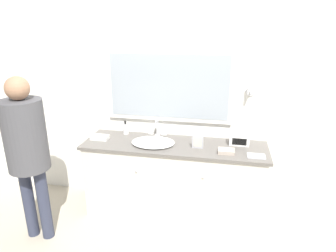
{
  "coord_description": "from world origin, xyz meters",
  "views": [
    {
      "loc": [
        0.51,
        -2.59,
        2.06
      ],
      "look_at": [
        -0.07,
        0.29,
        1.04
      ],
      "focal_mm": 32.0,
      "sensor_mm": 36.0,
      "label": 1
    }
  ],
  "objects_px": {
    "soap_bottle": "(126,129)",
    "appliance_box": "(239,140)",
    "picture_frame": "(198,142)",
    "sink_basin": "(153,142)",
    "person": "(26,144)"
  },
  "relations": [
    {
      "from": "soap_bottle",
      "to": "person",
      "type": "bearing_deg",
      "value": -127.76
    },
    {
      "from": "sink_basin",
      "to": "appliance_box",
      "type": "bearing_deg",
      "value": 9.52
    },
    {
      "from": "soap_bottle",
      "to": "picture_frame",
      "type": "height_order",
      "value": "soap_bottle"
    },
    {
      "from": "sink_basin",
      "to": "person",
      "type": "distance_m",
      "value": 1.22
    },
    {
      "from": "sink_basin",
      "to": "person",
      "type": "relative_size",
      "value": 0.28
    },
    {
      "from": "soap_bottle",
      "to": "appliance_box",
      "type": "bearing_deg",
      "value": -3.17
    },
    {
      "from": "sink_basin",
      "to": "picture_frame",
      "type": "height_order",
      "value": "sink_basin"
    },
    {
      "from": "soap_bottle",
      "to": "appliance_box",
      "type": "xyz_separation_m",
      "value": [
        1.27,
        -0.07,
        -0.01
      ]
    },
    {
      "from": "picture_frame",
      "to": "sink_basin",
      "type": "bearing_deg",
      "value": 175.43
    },
    {
      "from": "sink_basin",
      "to": "person",
      "type": "bearing_deg",
      "value": -148.78
    },
    {
      "from": "sink_basin",
      "to": "appliance_box",
      "type": "relative_size",
      "value": 2.27
    },
    {
      "from": "appliance_box",
      "to": "picture_frame",
      "type": "height_order",
      "value": "picture_frame"
    },
    {
      "from": "soap_bottle",
      "to": "person",
      "type": "xyz_separation_m",
      "value": [
        -0.66,
        -0.85,
        0.11
      ]
    },
    {
      "from": "soap_bottle",
      "to": "appliance_box",
      "type": "distance_m",
      "value": 1.28
    },
    {
      "from": "soap_bottle",
      "to": "person",
      "type": "distance_m",
      "value": 1.08
    }
  ]
}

